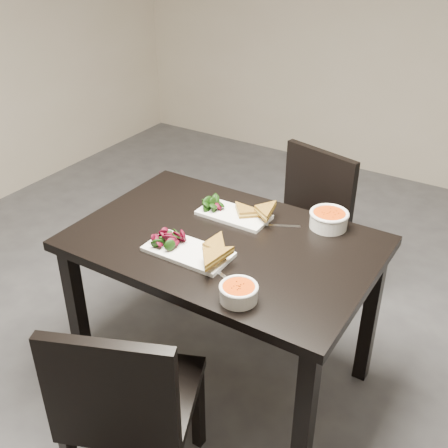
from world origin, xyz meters
name	(u,v)px	position (x,y,z in m)	size (l,w,h in m)	color
ground	(257,377)	(0.00, 0.00, 0.00)	(5.00, 5.00, 0.00)	#47474C
table	(224,260)	(-0.14, -0.07, 0.65)	(1.20, 0.80, 0.75)	black
chair_near	(127,403)	(-0.09, -0.75, 0.48)	(0.55, 0.55, 0.85)	black
chair_far	(303,223)	(-0.10, 0.65, 0.48)	(0.51, 0.51, 0.85)	black
plate_near	(188,252)	(-0.20, -0.23, 0.76)	(0.34, 0.17, 0.02)	white
sandwich_near	(204,247)	(-0.13, -0.22, 0.79)	(0.17, 0.13, 0.05)	#AD7E24
salad_near	(167,237)	(-0.30, -0.23, 0.79)	(0.10, 0.09, 0.05)	black
soup_bowl_near	(239,292)	(0.11, -0.37, 0.78)	(0.13, 0.13, 0.06)	white
cutlery_near	(223,276)	(0.00, -0.29, 0.75)	(0.18, 0.02, 0.00)	silver
plate_far	(234,215)	(-0.20, 0.11, 0.76)	(0.31, 0.15, 0.02)	white
sandwich_far	(245,214)	(-0.13, 0.09, 0.79)	(0.15, 0.12, 0.05)	#AD7E24
salad_far	(214,203)	(-0.30, 0.11, 0.79)	(0.10, 0.09, 0.04)	black
soup_bowl_far	(329,218)	(0.18, 0.24, 0.79)	(0.16, 0.16, 0.07)	white
cutlery_far	(279,226)	(0.00, 0.14, 0.75)	(0.18, 0.02, 0.00)	silver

